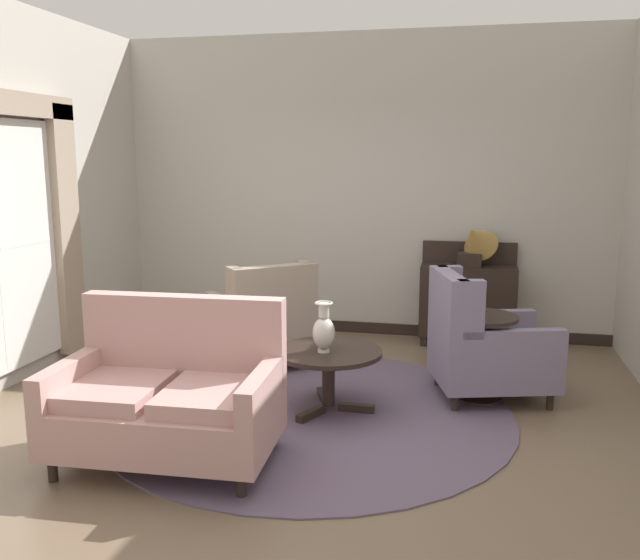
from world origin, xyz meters
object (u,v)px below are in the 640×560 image
coffee_table (329,362)px  armchair_near_sideboard (483,346)px  settee (169,398)px  sideboard (468,299)px  gramophone (475,241)px  porcelain_vase (324,330)px  armchair_far_left (263,322)px  side_table (480,349)px

coffee_table → armchair_near_sideboard: size_ratio=0.76×
settee → sideboard: (1.85, 3.20, 0.06)m
sideboard → gramophone: (0.05, -0.09, 0.62)m
settee → sideboard: 3.70m
porcelain_vase → gramophone: gramophone is taller
settee → armchair_far_left: (0.01, 2.02, 0.01)m
porcelain_vase → armchair_far_left: 1.31m
armchair_near_sideboard → porcelain_vase: bearing=101.5°
porcelain_vase → sideboard: size_ratio=0.36×
coffee_table → side_table: side_table is taller
coffee_table → sideboard: 2.38m
settee → gramophone: 3.71m
coffee_table → gramophone: (1.08, 2.06, 0.71)m
coffee_table → porcelain_vase: 0.27m
settee → armchair_near_sideboard: bearing=36.6°
porcelain_vase → gramophone: (1.10, 2.11, 0.44)m
settee → side_table: bearing=35.5°
sideboard → gramophone: size_ratio=1.86×
armchair_far_left → armchair_near_sideboard: armchair_near_sideboard is taller
side_table → gramophone: size_ratio=1.24×
coffee_table → gramophone: gramophone is taller
gramophone → side_table: bearing=-87.9°
settee → porcelain_vase: bearing=48.8°
sideboard → gramophone: 0.63m
porcelain_vase → settee: 1.30m
porcelain_vase → side_table: 1.30m
side_table → gramophone: (-0.06, 1.58, 0.67)m
coffee_table → armchair_far_left: 1.26m
armchair_near_sideboard → coffee_table: bearing=99.8°
settee → armchair_near_sideboard: armchair_near_sideboard is taller
porcelain_vase → armchair_far_left: (-0.79, 1.02, -0.23)m
porcelain_vase → gramophone: size_ratio=0.67×
coffee_table → settee: (-0.83, -1.05, 0.02)m
coffee_table → sideboard: bearing=64.5°
coffee_table → side_table: size_ratio=1.16×
porcelain_vase → armchair_far_left: bearing=127.8°
armchair_near_sideboard → sideboard: 1.60m
side_table → coffee_table: bearing=-157.2°
armchair_near_sideboard → side_table: armchair_near_sideboard is taller
armchair_far_left → armchair_near_sideboard: size_ratio=1.07×
armchair_near_sideboard → side_table: bearing=148.7°
coffee_table → settee: settee is taller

